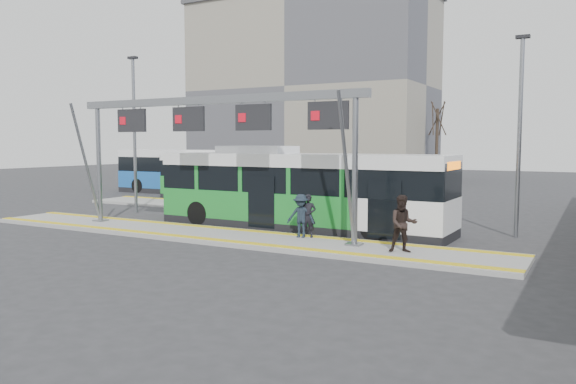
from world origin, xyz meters
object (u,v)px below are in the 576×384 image
object	(u,v)px
gantry	(212,124)
hero_bus	(299,191)
passenger_c	(301,216)
passenger_a	(308,216)
passenger_b	(403,224)

from	to	relation	value
gantry	hero_bus	world-z (taller)	gantry
gantry	passenger_c	world-z (taller)	gantry
gantry	hero_bus	size ratio (longest dim) A/B	1.03
gantry	passenger_a	distance (m)	5.11
gantry	passenger_c	size ratio (longest dim) A/B	8.26
hero_bus	passenger_b	xyz separation A→B (m)	(5.54, -3.47, -0.53)
passenger_a	passenger_b	xyz separation A→B (m)	(3.88, -1.08, 0.12)
passenger_b	hero_bus	bearing A→B (deg)	122.30
hero_bus	passenger_c	size ratio (longest dim) A/B	8.00
gantry	passenger_b	xyz separation A→B (m)	(7.66, -0.39, -3.25)
hero_bus	passenger_a	xyz separation A→B (m)	(1.65, -2.39, -0.64)
passenger_b	passenger_c	bearing A→B (deg)	141.76
passenger_a	passenger_c	bearing A→B (deg)	-156.27
gantry	passenger_a	size ratio (longest dim) A/B	8.27
passenger_a	passenger_b	bearing A→B (deg)	-29.13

